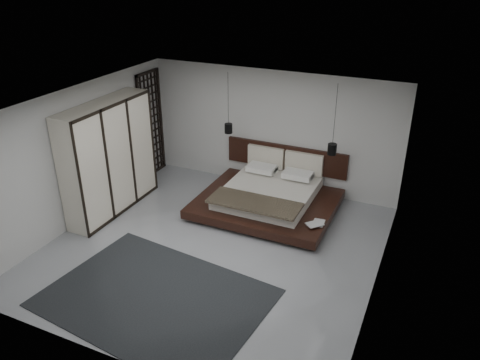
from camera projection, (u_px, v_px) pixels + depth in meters
The scene contains 14 objects.
floor at pixel (214, 247), 8.96m from camera, with size 6.00×6.00×0.00m, color #9A9DA2.
ceiling at pixel (210, 106), 7.75m from camera, with size 6.00×6.00×0.00m, color white.
wall_back at pixel (271, 130), 10.82m from camera, with size 6.00×6.00×0.00m, color silver.
wall_front at pixel (102, 276), 5.89m from camera, with size 6.00×6.00×0.00m, color silver.
wall_left at pixel (80, 155), 9.47m from camera, with size 6.00×6.00×0.00m, color silver.
wall_right at pixel (384, 217), 7.24m from camera, with size 6.00×6.00×0.00m, color silver.
lattice_screen at pixel (151, 124), 11.50m from camera, with size 0.05×0.90×2.60m, color black.
bed at pixel (269, 196), 10.25m from camera, with size 2.91×2.44×1.10m.
book_lower at pixel (313, 222), 9.26m from camera, with size 0.23×0.30×0.03m, color #99724C.
book_upper at pixel (311, 221), 9.23m from camera, with size 0.23×0.32×0.02m, color #99724C.
pendant_left at pixel (228, 128), 10.54m from camera, with size 0.18×0.18×1.38m.
pendant_right at pixel (332, 149), 9.70m from camera, with size 0.19×0.19×1.50m.
wardrobe at pixel (109, 158), 9.85m from camera, with size 0.58×2.46×2.41m.
rug at pixel (156, 298), 7.64m from camera, with size 3.51×2.51×0.02m, color black.
Camera 1 is at (3.55, -6.64, 5.05)m, focal length 35.00 mm.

